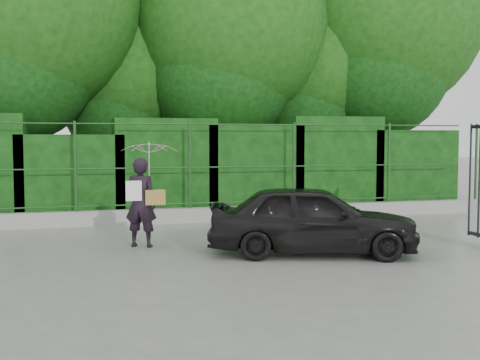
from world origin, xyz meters
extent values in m
plane|color=gray|center=(0.00, 0.00, 0.00)|extent=(80.00, 80.00, 0.00)
cube|color=#9E9E99|center=(0.00, 4.50, 0.15)|extent=(14.00, 0.25, 0.30)
cylinder|color=#1C461A|center=(-1.90, 4.50, 1.20)|extent=(0.06, 0.06, 1.80)
cylinder|color=#1C461A|center=(0.40, 4.50, 1.20)|extent=(0.06, 0.06, 1.80)
cylinder|color=#1C461A|center=(2.70, 4.50, 1.20)|extent=(0.06, 0.06, 1.80)
cylinder|color=#1C461A|center=(5.00, 4.50, 1.20)|extent=(0.06, 0.06, 1.80)
cylinder|color=#1C461A|center=(7.30, 4.50, 1.20)|extent=(0.06, 0.06, 1.80)
cylinder|color=#1C461A|center=(0.00, 4.50, 0.40)|extent=(13.60, 0.03, 0.03)
cylinder|color=#1C461A|center=(0.00, 4.50, 1.15)|extent=(13.60, 0.03, 0.03)
cylinder|color=#1C461A|center=(0.00, 4.50, 2.05)|extent=(13.60, 0.03, 0.03)
cube|color=black|center=(-2.00, 5.50, 0.92)|extent=(2.20, 1.20, 1.83)
cube|color=black|center=(0.00, 5.50, 1.09)|extent=(2.20, 1.20, 2.19)
cube|color=black|center=(2.00, 5.50, 1.04)|extent=(2.20, 1.20, 2.07)
cube|color=black|center=(4.00, 5.50, 1.13)|extent=(2.20, 1.20, 2.26)
cube|color=black|center=(6.00, 5.50, 0.98)|extent=(2.20, 1.20, 1.95)
cylinder|color=black|center=(-3.00, 7.20, 2.25)|extent=(0.36, 0.36, 4.50)
sphere|color=#14470F|center=(-3.00, 7.20, 4.95)|extent=(5.40, 5.40, 5.40)
cylinder|color=black|center=(-0.50, 8.50, 1.62)|extent=(0.36, 0.36, 3.25)
sphere|color=#14470F|center=(-0.50, 8.50, 3.58)|extent=(3.90, 3.90, 3.90)
cylinder|color=black|center=(2.00, 7.50, 2.12)|extent=(0.36, 0.36, 4.25)
sphere|color=#14470F|center=(2.00, 7.50, 4.68)|extent=(5.10, 5.10, 5.10)
cylinder|color=black|center=(4.50, 8.20, 1.75)|extent=(0.36, 0.36, 3.50)
sphere|color=#14470F|center=(4.50, 8.20, 3.85)|extent=(4.20, 4.20, 4.20)
cylinder|color=black|center=(6.50, 7.80, 2.38)|extent=(0.36, 0.36, 4.75)
sphere|color=#14470F|center=(6.50, 7.80, 5.23)|extent=(5.70, 5.70, 5.70)
cylinder|color=black|center=(4.60, 0.75, 1.05)|extent=(0.04, 0.04, 1.90)
cylinder|color=black|center=(4.60, 1.00, 1.05)|extent=(0.04, 0.04, 1.90)
imported|color=black|center=(-0.88, 1.89, 0.73)|extent=(0.63, 0.54, 1.45)
imported|color=silver|center=(-0.73, 1.94, 1.29)|extent=(0.93, 0.95, 0.85)
cube|color=olive|center=(-0.66, 1.81, 0.81)|extent=(0.32, 0.15, 0.24)
cube|color=white|center=(-1.00, 1.77, 0.92)|extent=(0.25, 0.02, 0.32)
imported|color=black|center=(1.58, 0.61, 0.54)|extent=(3.38, 2.15, 1.07)
camera|label=1|loc=(-1.82, -7.84, 1.76)|focal=45.00mm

